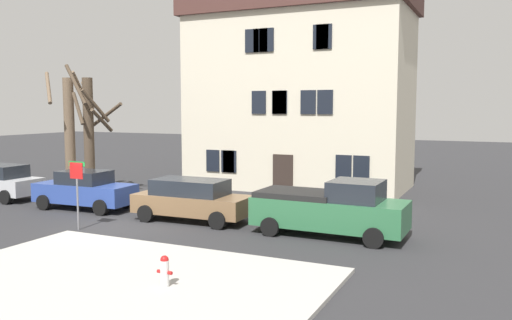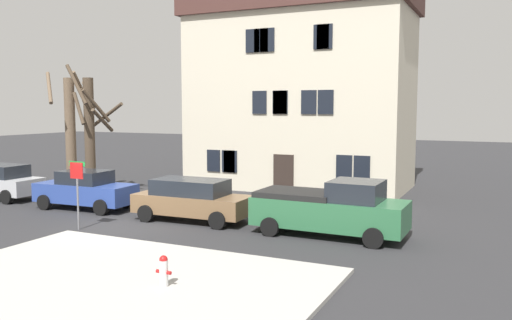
{
  "view_description": "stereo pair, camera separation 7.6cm",
  "coord_description": "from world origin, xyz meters",
  "px_view_note": "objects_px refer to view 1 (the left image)",
  "views": [
    {
      "loc": [
        13.0,
        -15.74,
        4.54
      ],
      "look_at": [
        4.76,
        1.84,
        2.59
      ],
      "focal_mm": 36.9,
      "sensor_mm": 36.0,
      "label": 1
    },
    {
      "loc": [
        13.07,
        -15.71,
        4.54
      ],
      "look_at": [
        4.76,
        1.84,
        2.59
      ],
      "focal_mm": 36.9,
      "sensor_mm": 36.0,
      "label": 2
    }
  ],
  "objects_px": {
    "tree_bare_near": "(71,129)",
    "car_brown_wagon": "(192,199)",
    "pickup_truck_green": "(331,208)",
    "tree_bare_mid": "(90,133)",
    "fire_hydrant": "(165,270)",
    "street_sign_pole": "(77,182)",
    "car_blue_sedan": "(85,190)",
    "car_silver_wagon": "(0,181)",
    "building_main": "(300,80)"
  },
  "relations": [
    {
      "from": "building_main",
      "to": "car_blue_sedan",
      "type": "distance_m",
      "value": 13.28
    },
    {
      "from": "tree_bare_mid",
      "to": "building_main",
      "type": "bearing_deg",
      "value": 44.88
    },
    {
      "from": "building_main",
      "to": "pickup_truck_green",
      "type": "xyz_separation_m",
      "value": [
        5.13,
        -10.55,
        -5.12
      ]
    },
    {
      "from": "car_blue_sedan",
      "to": "fire_hydrant",
      "type": "xyz_separation_m",
      "value": [
        9.37,
        -7.28,
        -0.34
      ]
    },
    {
      "from": "tree_bare_near",
      "to": "fire_hydrant",
      "type": "relative_size",
      "value": 8.2
    },
    {
      "from": "tree_bare_near",
      "to": "car_silver_wagon",
      "type": "height_order",
      "value": "tree_bare_near"
    },
    {
      "from": "car_silver_wagon",
      "to": "pickup_truck_green",
      "type": "distance_m",
      "value": 17.09
    },
    {
      "from": "fire_hydrant",
      "to": "pickup_truck_green",
      "type": "bearing_deg",
      "value": 74.28
    },
    {
      "from": "tree_bare_mid",
      "to": "street_sign_pole",
      "type": "xyz_separation_m",
      "value": [
        4.49,
        -5.6,
        -1.48
      ]
    },
    {
      "from": "tree_bare_mid",
      "to": "car_blue_sedan",
      "type": "relative_size",
      "value": 1.43
    },
    {
      "from": "fire_hydrant",
      "to": "street_sign_pole",
      "type": "distance_m",
      "value": 7.98
    },
    {
      "from": "tree_bare_near",
      "to": "tree_bare_mid",
      "type": "xyz_separation_m",
      "value": [
        1.96,
        -0.74,
        -0.11
      ]
    },
    {
      "from": "car_blue_sedan",
      "to": "tree_bare_near",
      "type": "bearing_deg",
      "value": 140.48
    },
    {
      "from": "car_silver_wagon",
      "to": "fire_hydrant",
      "type": "bearing_deg",
      "value": -26.4
    },
    {
      "from": "building_main",
      "to": "street_sign_pole",
      "type": "xyz_separation_m",
      "value": [
        -3.62,
        -13.67,
        -4.29
      ]
    },
    {
      "from": "car_silver_wagon",
      "to": "car_blue_sedan",
      "type": "distance_m",
      "value": 5.7
    },
    {
      "from": "building_main",
      "to": "car_silver_wagon",
      "type": "xyz_separation_m",
      "value": [
        -11.96,
        -10.29,
        -5.2
      ]
    },
    {
      "from": "tree_bare_near",
      "to": "car_blue_sedan",
      "type": "relative_size",
      "value": 1.38
    },
    {
      "from": "tree_bare_near",
      "to": "car_silver_wagon",
      "type": "xyz_separation_m",
      "value": [
        -1.89,
        -2.95,
        -2.49
      ]
    },
    {
      "from": "street_sign_pole",
      "to": "car_blue_sedan",
      "type": "bearing_deg",
      "value": 129.59
    },
    {
      "from": "tree_bare_mid",
      "to": "car_blue_sedan",
      "type": "xyz_separation_m",
      "value": [
        1.85,
        -2.4,
        -2.41
      ]
    },
    {
      "from": "street_sign_pole",
      "to": "tree_bare_near",
      "type": "bearing_deg",
      "value": 135.51
    },
    {
      "from": "tree_bare_near",
      "to": "car_silver_wagon",
      "type": "bearing_deg",
      "value": -122.66
    },
    {
      "from": "car_brown_wagon",
      "to": "pickup_truck_green",
      "type": "distance_m",
      "value": 5.75
    },
    {
      "from": "car_brown_wagon",
      "to": "fire_hydrant",
      "type": "xyz_separation_m",
      "value": [
        3.72,
        -7.2,
        -0.36
      ]
    },
    {
      "from": "car_silver_wagon",
      "to": "pickup_truck_green",
      "type": "xyz_separation_m",
      "value": [
        17.09,
        -0.26,
        0.09
      ]
    },
    {
      "from": "car_blue_sedan",
      "to": "building_main",
      "type": "bearing_deg",
      "value": 59.14
    },
    {
      "from": "tree_bare_mid",
      "to": "street_sign_pole",
      "type": "distance_m",
      "value": 7.32
    },
    {
      "from": "car_silver_wagon",
      "to": "street_sign_pole",
      "type": "relative_size",
      "value": 1.67
    },
    {
      "from": "car_silver_wagon",
      "to": "fire_hydrant",
      "type": "distance_m",
      "value": 16.82
    },
    {
      "from": "building_main",
      "to": "fire_hydrant",
      "type": "distance_m",
      "value": 18.87
    },
    {
      "from": "pickup_truck_green",
      "to": "car_brown_wagon",
      "type": "bearing_deg",
      "value": -179.88
    },
    {
      "from": "tree_bare_mid",
      "to": "car_brown_wagon",
      "type": "relative_size",
      "value": 1.39
    },
    {
      "from": "tree_bare_mid",
      "to": "car_silver_wagon",
      "type": "distance_m",
      "value": 5.04
    },
    {
      "from": "building_main",
      "to": "tree_bare_near",
      "type": "bearing_deg",
      "value": -143.91
    },
    {
      "from": "building_main",
      "to": "fire_hydrant",
      "type": "xyz_separation_m",
      "value": [
        3.1,
        -17.76,
        -5.57
      ]
    },
    {
      "from": "building_main",
      "to": "tree_bare_mid",
      "type": "xyz_separation_m",
      "value": [
        -8.11,
        -8.08,
        -2.82
      ]
    },
    {
      "from": "tree_bare_near",
      "to": "car_blue_sedan",
      "type": "xyz_separation_m",
      "value": [
        3.81,
        -3.14,
        -2.52
      ]
    },
    {
      "from": "pickup_truck_green",
      "to": "street_sign_pole",
      "type": "height_order",
      "value": "street_sign_pole"
    },
    {
      "from": "building_main",
      "to": "fire_hydrant",
      "type": "height_order",
      "value": "building_main"
    },
    {
      "from": "pickup_truck_green",
      "to": "tree_bare_mid",
      "type": "bearing_deg",
      "value": 169.41
    },
    {
      "from": "car_blue_sedan",
      "to": "car_brown_wagon",
      "type": "xyz_separation_m",
      "value": [
        5.64,
        -0.08,
        0.02
      ]
    },
    {
      "from": "tree_bare_near",
      "to": "tree_bare_mid",
      "type": "bearing_deg",
      "value": -20.56
    },
    {
      "from": "car_brown_wagon",
      "to": "pickup_truck_green",
      "type": "xyz_separation_m",
      "value": [
        5.75,
        0.01,
        0.1
      ]
    },
    {
      "from": "tree_bare_mid",
      "to": "car_blue_sedan",
      "type": "bearing_deg",
      "value": -52.48
    },
    {
      "from": "tree_bare_near",
      "to": "car_brown_wagon",
      "type": "height_order",
      "value": "tree_bare_near"
    },
    {
      "from": "pickup_truck_green",
      "to": "fire_hydrant",
      "type": "height_order",
      "value": "pickup_truck_green"
    },
    {
      "from": "tree_bare_near",
      "to": "tree_bare_mid",
      "type": "distance_m",
      "value": 2.1
    },
    {
      "from": "tree_bare_mid",
      "to": "car_silver_wagon",
      "type": "height_order",
      "value": "tree_bare_mid"
    },
    {
      "from": "tree_bare_near",
      "to": "fire_hydrant",
      "type": "bearing_deg",
      "value": -38.35
    }
  ]
}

